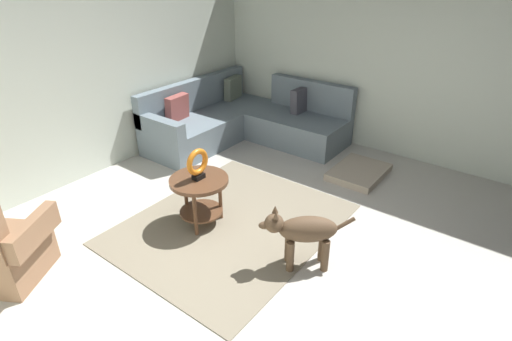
# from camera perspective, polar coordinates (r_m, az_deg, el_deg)

# --- Properties ---
(ground_plane) EXTENTS (6.00, 6.00, 0.10)m
(ground_plane) POSITION_cam_1_polar(r_m,az_deg,el_deg) (3.91, 3.12, -12.81)
(ground_plane) COLOR beige
(wall_back) EXTENTS (6.00, 0.12, 2.70)m
(wall_back) POSITION_cam_1_polar(r_m,az_deg,el_deg) (5.32, -24.38, 13.03)
(wall_back) COLOR silver
(wall_back) RESTS_ON ground_plane
(wall_right) EXTENTS (0.12, 6.00, 2.70)m
(wall_right) POSITION_cam_1_polar(r_m,az_deg,el_deg) (5.78, 20.73, 14.72)
(wall_right) COLOR silver
(wall_right) RESTS_ON ground_plane
(area_rug) EXTENTS (2.30, 1.90, 0.01)m
(area_rug) POSITION_cam_1_polar(r_m,az_deg,el_deg) (4.31, -3.50, -7.54)
(area_rug) COLOR gray
(area_rug) RESTS_ON ground_plane
(sectional_couch) EXTENTS (2.20, 2.25, 0.88)m
(sectional_couch) POSITION_cam_1_polar(r_m,az_deg,el_deg) (6.18, -1.87, 6.95)
(sectional_couch) COLOR slate
(sectional_couch) RESTS_ON ground_plane
(side_table) EXTENTS (0.60, 0.60, 0.54)m
(side_table) POSITION_cam_1_polar(r_m,az_deg,el_deg) (4.13, -8.02, -2.64)
(side_table) COLOR brown
(side_table) RESTS_ON ground_plane
(torus_sculpture) EXTENTS (0.28, 0.08, 0.33)m
(torus_sculpture) POSITION_cam_1_polar(r_m,az_deg,el_deg) (3.99, -8.30, 1.00)
(torus_sculpture) COLOR black
(torus_sculpture) RESTS_ON side_table
(dog_bed_mat) EXTENTS (0.80, 0.60, 0.09)m
(dog_bed_mat) POSITION_cam_1_polar(r_m,az_deg,el_deg) (5.37, 14.41, -0.23)
(dog_bed_mat) COLOR #B2A38E
(dog_bed_mat) RESTS_ON ground_plane
(dog) EXTENTS (0.58, 0.69, 0.63)m
(dog) POSITION_cam_1_polar(r_m,az_deg,el_deg) (3.58, 6.70, -8.63)
(dog) COLOR brown
(dog) RESTS_ON ground_plane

